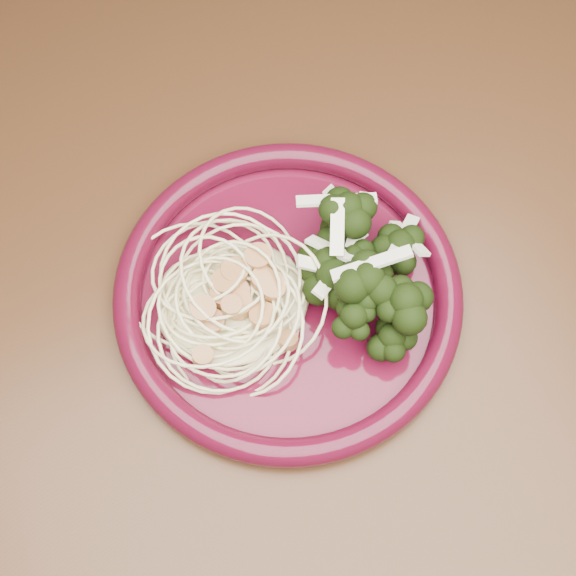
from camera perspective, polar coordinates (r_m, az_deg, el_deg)
The scene contains 6 objects.
dining_table at distance 0.74m, azimuth 8.50°, elevation -1.74°, with size 1.20×0.80×0.75m.
dinner_plate at distance 0.62m, azimuth 0.00°, elevation -0.38°, with size 0.31×0.31×0.02m.
spaghetti_pile at distance 0.61m, azimuth -3.94°, elevation -0.75°, with size 0.12×0.10×0.03m, color #F7F0B3.
scallop_cluster at distance 0.58m, azimuth -4.14°, elevation 0.48°, with size 0.11×0.11×0.04m, color tan, non-canonical shape.
broccoli_pile at distance 0.61m, azimuth 4.84°, elevation 1.30°, with size 0.09×0.14×0.05m, color black.
onion_garnish at distance 0.58m, azimuth 5.07°, elevation 2.60°, with size 0.06×0.09×0.05m, color #EFECC9, non-canonical shape.
Camera 1 is at (-0.20, -0.22, 1.33)m, focal length 50.00 mm.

